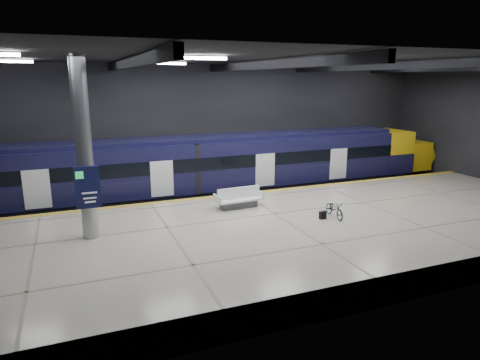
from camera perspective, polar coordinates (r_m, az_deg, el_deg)
ground at (r=20.96m, az=3.40°, el=-6.58°), size 30.00×30.00×0.00m
room_shell at (r=19.76m, az=3.62°, el=9.22°), size 30.10×16.10×8.05m
platform at (r=18.68m, az=6.70°, el=-7.39°), size 30.00×11.00×1.10m
safety_strip at (r=23.03m, az=0.54°, el=-1.83°), size 30.00×0.40×0.01m
rails at (r=25.77m, az=-1.78°, el=-2.54°), size 30.00×1.52×0.16m
train at (r=25.53m, az=-0.42°, el=1.88°), size 29.40×2.84×3.79m
bench at (r=20.51m, az=-0.19°, el=-2.74°), size 2.32×1.09×1.00m
bicycle at (r=19.52m, az=12.49°, el=-3.78°), size 0.65×1.53×0.78m
pannier_bag at (r=19.27m, az=10.97°, el=-4.61°), size 0.33×0.23×0.35m
info_column at (r=17.00m, az=-20.05°, el=3.50°), size 0.90×0.78×6.90m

